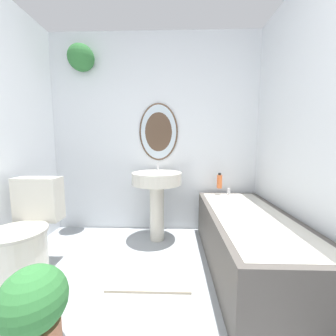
{
  "coord_description": "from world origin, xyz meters",
  "views": [
    {
      "loc": [
        0.24,
        -0.18,
        1.09
      ],
      "look_at": [
        0.19,
        1.48,
        0.89
      ],
      "focal_mm": 22.0,
      "sensor_mm": 36.0,
      "label": 1
    }
  ],
  "objects": [
    {
      "name": "wall_back",
      "position": [
        -0.05,
        2.4,
        1.26
      ],
      "size": [
        2.62,
        0.3,
        2.4
      ],
      "color": "silver",
      "rests_on": "ground_plane"
    },
    {
      "name": "toilet",
      "position": [
        -0.97,
        1.38,
        0.31
      ],
      "size": [
        0.44,
        0.59,
        0.79
      ],
      "color": "beige",
      "rests_on": "ground_plane"
    },
    {
      "name": "pedestal_sink",
      "position": [
        0.05,
        2.07,
        0.59
      ],
      "size": [
        0.55,
        0.55,
        0.87
      ],
      "color": "beige",
      "rests_on": "ground_plane"
    },
    {
      "name": "bathtub",
      "position": [
        0.89,
        1.55,
        0.26
      ],
      "size": [
        0.68,
        1.57,
        0.57
      ],
      "color": "#4C4742",
      "rests_on": "ground_plane"
    },
    {
      "name": "shampoo_bottle",
      "position": [
        0.78,
        2.23,
        0.65
      ],
      "size": [
        0.06,
        0.06,
        0.18
      ],
      "color": "#DB6633",
      "rests_on": "bathtub"
    },
    {
      "name": "potted_plant",
      "position": [
        -0.46,
        0.75,
        0.26
      ],
      "size": [
        0.33,
        0.33,
        0.48
      ],
      "color": "#9E6042",
      "rests_on": "ground_plane"
    },
    {
      "name": "bath_mat",
      "position": [
        0.05,
        1.41,
        0.01
      ],
      "size": [
        0.64,
        0.42,
        0.02
      ],
      "color": "#B7A88E",
      "rests_on": "ground_plane"
    }
  ]
}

